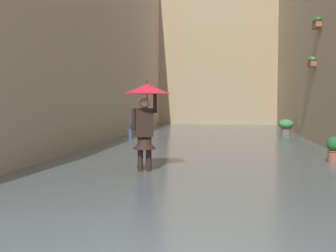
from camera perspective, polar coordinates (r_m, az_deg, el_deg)
name	(u,v)px	position (r m, az deg, el deg)	size (l,w,h in m)	color
ground_plane	(208,144)	(15.44, 5.58, -2.51)	(60.39, 60.39, 0.00)	slate
flood_water	(208,143)	(15.43, 5.58, -2.36)	(8.51, 30.16, 0.08)	#515B60
building_facade_right	(84,14)	(16.61, -11.52, 14.84)	(2.04, 28.16, 9.80)	tan
building_facade_far	(218,48)	(28.55, 6.84, 10.55)	(11.31, 1.80, 10.33)	tan
person_wading	(146,109)	(8.91, -3.08, 2.40)	(1.01, 1.01, 2.03)	#2D2319
potted_plant_near_left	(286,126)	(19.63, 15.92, -0.02)	(0.69, 0.69, 0.77)	#66605B
potted_plant_far_left	(334,149)	(11.05, 21.86, -3.02)	(0.36, 0.36, 0.72)	#9E563D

